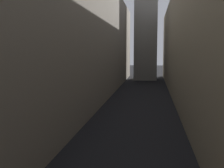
{
  "coord_description": "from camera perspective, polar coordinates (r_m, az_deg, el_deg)",
  "views": [
    {
      "loc": [
        2.01,
        4.68,
        8.29
      ],
      "look_at": [
        0.0,
        19.36,
        6.64
      ],
      "focal_mm": 47.22,
      "sensor_mm": 36.0,
      "label": 1
    }
  ],
  "objects": [
    {
      "name": "ground_plane",
      "position": [
        44.15,
        5.08,
        -4.48
      ],
      "size": [
        264.0,
        264.0,
        0.0
      ],
      "primitive_type": "plane",
      "color": "black"
    },
    {
      "name": "building_block_left",
      "position": [
        47.13,
        -8.01,
        9.0
      ],
      "size": [
        10.52,
        108.0,
        21.0
      ],
      "primitive_type": "cube",
      "color": "gray",
      "rests_on": "ground"
    },
    {
      "name": "building_block_right",
      "position": [
        46.34,
        19.93,
        7.55
      ],
      "size": [
        12.2,
        108.0,
        19.11
      ],
      "primitive_type": "cube",
      "color": "gray",
      "rests_on": "ground"
    }
  ]
}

